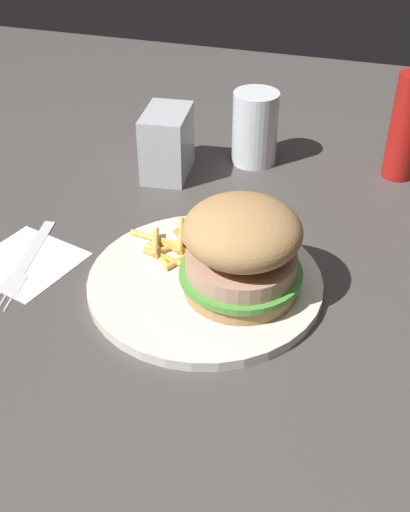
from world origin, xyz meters
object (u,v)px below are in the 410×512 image
plate (205,282)px  fries_pile (173,248)px  sandwich (242,247)px  napkin (26,262)px  drink_glass (255,132)px  fork (25,261)px  ketchup_bottle (406,127)px  napkin_dispenser (167,143)px

plate → fries_pile: size_ratio=2.37×
sandwich → napkin: 0.26m
plate → drink_glass: 0.31m
fork → ketchup_bottle: 0.53m
ketchup_bottle → sandwich: bearing=-24.3°
drink_glass → napkin_dispenser: size_ratio=1.13×
sandwich → fries_pile: (-0.04, -0.09, -0.05)m
plate → fries_pile: 0.06m
ketchup_bottle → napkin_dispenser: bearing=-74.1°
napkin_dispenser → ketchup_bottle: bearing=99.5°
plate → fork: plate is taller
fries_pile → drink_glass: 0.27m
drink_glass → ketchup_bottle: 0.21m
fries_pile → drink_glass: bearing=173.5°
napkin → plate: bearing=95.2°
plate → fries_pile: bearing=-126.5°
napkin → fork: (0.00, 0.00, 0.00)m
fries_pile → ketchup_bottle: size_ratio=0.73×
drink_glass → ketchup_bottle: (-0.02, 0.21, 0.03)m
fork → napkin_dispenser: 0.27m
plate → drink_glass: (-0.31, -0.02, 0.04)m
fries_pile → fork: (0.06, -0.16, -0.01)m
napkin → napkin_dispenser: size_ratio=1.17×
plate → drink_glass: drink_glass is taller
sandwich → fork: 0.26m
sandwich → fries_pile: size_ratio=1.20×
fries_pile → ketchup_bottle: ketchup_bottle is taller
fries_pile → napkin_dispenser: napkin_dispenser is taller
napkin → drink_glass: (-0.33, 0.19, 0.04)m
fries_pile → fork: size_ratio=0.63×
plate → ketchup_bottle: bearing=149.8°
drink_glass → fork: bearing=-30.7°
plate → fork: size_ratio=1.50×
fries_pile → drink_glass: (-0.27, 0.03, 0.03)m
sandwich → napkin_dispenser: bearing=-144.4°
napkin → drink_glass: drink_glass is taller
napkin → ketchup_bottle: size_ratio=0.73×
plate → drink_glass: bearing=-176.5°
fork → napkin_dispenser: (-0.25, 0.09, 0.04)m
fries_pile → drink_glass: size_ratio=1.03×
fries_pile → plate: bearing=53.5°
plate → napkin: 0.21m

